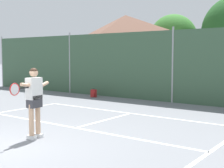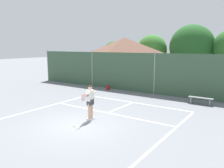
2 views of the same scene
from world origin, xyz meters
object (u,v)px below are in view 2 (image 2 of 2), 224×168
at_px(backpack_red, 108,88).
at_px(courtside_bench, 201,99).
at_px(tennis_player, 90,99).
at_px(tennis_ball, 74,126).

distance_m(backpack_red, courtside_bench, 8.14).
height_order(tennis_player, courtside_bench, tennis_player).
relative_size(tennis_ball, backpack_red, 0.14).
bearing_deg(tennis_ball, backpack_red, 115.67).
xyz_separation_m(tennis_player, courtside_bench, (4.01, 6.69, -0.75)).
xyz_separation_m(tennis_ball, courtside_bench, (3.99, 7.94, 0.33)).
bearing_deg(courtside_bench, backpack_red, 175.45).
height_order(backpack_red, courtside_bench, courtside_bench).
xyz_separation_m(tennis_player, backpack_red, (-4.11, 7.34, -0.92)).
height_order(tennis_ball, courtside_bench, courtside_bench).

